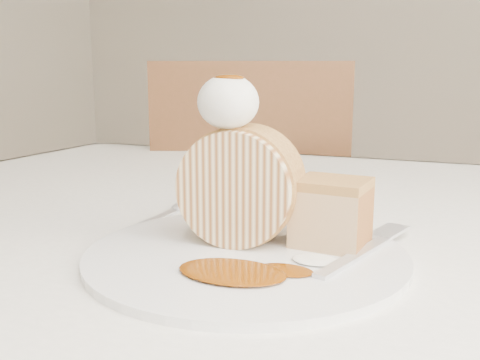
% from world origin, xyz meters
% --- Properties ---
extents(table, '(1.40, 0.90, 0.75)m').
position_xyz_m(table, '(0.00, 0.20, 0.66)').
color(table, silver).
rests_on(table, ground).
extents(chair_far, '(0.58, 0.58, 0.94)m').
position_xyz_m(chair_far, '(-0.34, 0.78, 0.54)').
color(chair_far, brown).
rests_on(chair_far, ground).
extents(plate, '(0.32, 0.32, 0.01)m').
position_xyz_m(plate, '(-0.04, -0.00, 0.75)').
color(plate, white).
rests_on(plate, table).
extents(roulade_slice, '(0.11, 0.07, 0.11)m').
position_xyz_m(roulade_slice, '(-0.06, 0.02, 0.81)').
color(roulade_slice, beige).
rests_on(roulade_slice, plate).
extents(cake_chunk, '(0.07, 0.07, 0.05)m').
position_xyz_m(cake_chunk, '(0.02, 0.04, 0.78)').
color(cake_chunk, '#BC9147').
rests_on(cake_chunk, plate).
extents(whipped_cream, '(0.06, 0.06, 0.05)m').
position_xyz_m(whipped_cream, '(-0.07, 0.01, 0.89)').
color(whipped_cream, white).
rests_on(whipped_cream, roulade_slice).
extents(caramel_drizzle, '(0.03, 0.02, 0.01)m').
position_xyz_m(caramel_drizzle, '(-0.06, 0.01, 0.92)').
color(caramel_drizzle, '#6A2F04').
rests_on(caramel_drizzle, whipped_cream).
extents(caramel_pool, '(0.10, 0.07, 0.00)m').
position_xyz_m(caramel_pool, '(-0.03, -0.06, 0.76)').
color(caramel_pool, '#6A2F04').
rests_on(caramel_pool, plate).
extents(fork, '(0.07, 0.17, 0.00)m').
position_xyz_m(fork, '(0.05, 0.01, 0.76)').
color(fork, silver).
rests_on(fork, plate).
extents(spoon, '(0.03, 0.16, 0.00)m').
position_xyz_m(spoon, '(-0.19, 0.06, 0.75)').
color(spoon, silver).
rests_on(spoon, table).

